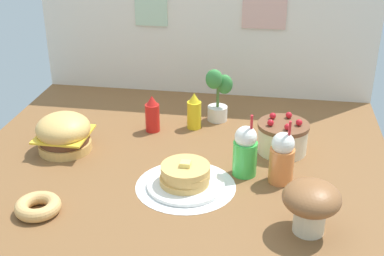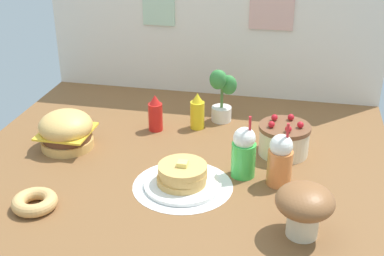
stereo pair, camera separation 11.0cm
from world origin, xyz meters
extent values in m
cube|color=brown|center=(0.00, 0.00, -0.01)|extent=(2.03, 2.02, 0.02)
cube|color=silver|center=(0.00, 1.01, 0.47)|extent=(2.03, 0.03, 0.94)
cube|color=#B2D1B2|center=(-0.32, 0.99, 0.52)|extent=(0.20, 0.01, 0.20)
cube|color=#D8A599|center=(0.35, 0.99, 0.55)|extent=(0.25, 0.01, 0.24)
cylinder|color=white|center=(0.07, -0.11, 0.00)|extent=(0.44, 0.44, 0.00)
cylinder|color=#DBA859|center=(-0.58, 0.13, 0.02)|extent=(0.26, 0.26, 0.05)
cylinder|color=#59331E|center=(-0.58, 0.13, 0.06)|extent=(0.24, 0.24, 0.04)
cube|color=yellow|center=(-0.58, 0.13, 0.09)|extent=(0.25, 0.25, 0.01)
ellipsoid|color=#E5B260|center=(-0.58, 0.13, 0.12)|extent=(0.27, 0.27, 0.15)
cylinder|color=white|center=(0.07, -0.11, 0.01)|extent=(0.34, 0.34, 0.02)
cylinder|color=#E0AD5B|center=(0.07, -0.11, 0.03)|extent=(0.22, 0.22, 0.03)
cylinder|color=#E0AD5B|center=(0.07, -0.11, 0.06)|extent=(0.21, 0.21, 0.03)
cylinder|color=#E0AD5B|center=(0.07, -0.11, 0.09)|extent=(0.22, 0.22, 0.03)
cube|color=#F7E072|center=(0.07, -0.11, 0.11)|extent=(0.04, 0.04, 0.02)
cylinder|color=beige|center=(0.49, 0.29, 0.07)|extent=(0.24, 0.24, 0.13)
cylinder|color=brown|center=(0.49, 0.29, 0.14)|extent=(0.25, 0.25, 0.02)
sphere|color=red|center=(0.56, 0.28, 0.17)|extent=(0.03, 0.03, 0.03)
sphere|color=red|center=(0.51, 0.36, 0.17)|extent=(0.03, 0.03, 0.03)
sphere|color=red|center=(0.43, 0.34, 0.17)|extent=(0.03, 0.03, 0.03)
sphere|color=red|center=(0.42, 0.25, 0.17)|extent=(0.03, 0.03, 0.03)
sphere|color=red|center=(0.50, 0.22, 0.17)|extent=(0.03, 0.03, 0.03)
cylinder|color=red|center=(-0.20, 0.41, 0.08)|extent=(0.08, 0.08, 0.15)
cone|color=red|center=(-0.20, 0.41, 0.18)|extent=(0.06, 0.06, 0.05)
cylinder|color=yellow|center=(0.02, 0.49, 0.08)|extent=(0.08, 0.08, 0.15)
cone|color=yellow|center=(0.02, 0.49, 0.18)|extent=(0.06, 0.06, 0.05)
cylinder|color=green|center=(0.32, 0.04, 0.08)|extent=(0.11, 0.11, 0.16)
sphere|color=white|center=(0.32, 0.04, 0.19)|extent=(0.10, 0.10, 0.10)
cylinder|color=red|center=(0.34, 0.04, 0.22)|extent=(0.01, 0.04, 0.16)
cylinder|color=orange|center=(0.48, 0.00, 0.08)|extent=(0.11, 0.11, 0.16)
sphere|color=white|center=(0.48, 0.00, 0.19)|extent=(0.10, 0.10, 0.10)
cylinder|color=red|center=(0.50, 0.00, 0.22)|extent=(0.01, 0.04, 0.16)
torus|color=tan|center=(-0.49, -0.40, 0.03)|extent=(0.19, 0.19, 0.06)
torus|color=#D89ED8|center=(-0.49, -0.40, 0.03)|extent=(0.18, 0.18, 0.05)
cylinder|color=white|center=(0.13, 0.61, 0.04)|extent=(0.11, 0.11, 0.08)
cylinder|color=#4C7238|center=(0.13, 0.61, 0.15)|extent=(0.02, 0.02, 0.14)
ellipsoid|color=#38843D|center=(0.16, 0.62, 0.21)|extent=(0.09, 0.06, 0.11)
ellipsoid|color=#38843D|center=(0.11, 0.63, 0.23)|extent=(0.09, 0.06, 0.11)
ellipsoid|color=#38843D|center=(0.11, 0.58, 0.25)|extent=(0.09, 0.06, 0.11)
cylinder|color=beige|center=(0.59, -0.35, 0.05)|extent=(0.12, 0.12, 0.10)
ellipsoid|color=brown|center=(0.59, -0.35, 0.15)|extent=(0.22, 0.22, 0.12)
camera|label=1|loc=(0.41, -2.04, 1.23)|focal=48.72mm
camera|label=2|loc=(0.52, -2.02, 1.23)|focal=48.72mm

